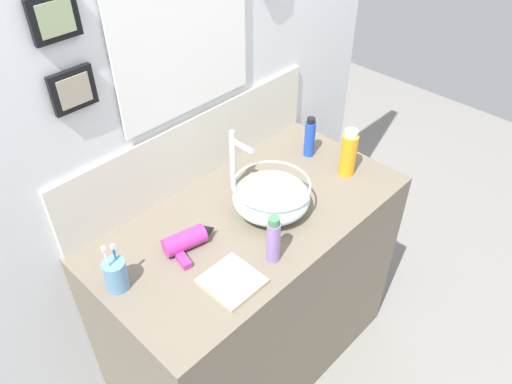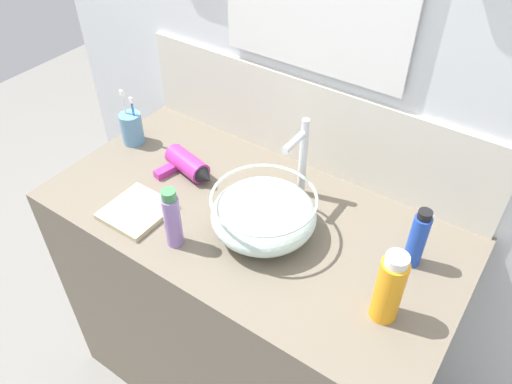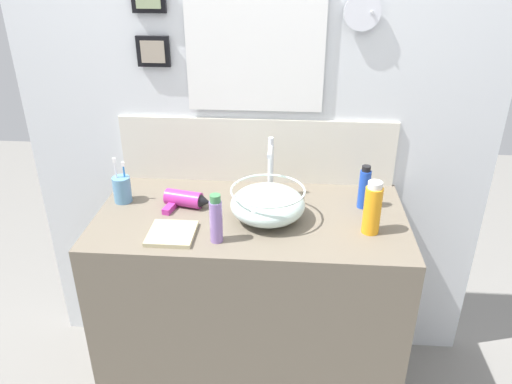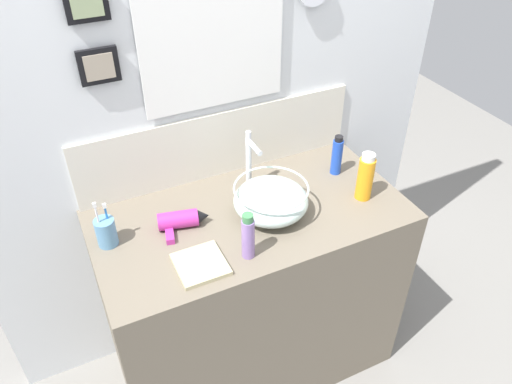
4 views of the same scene
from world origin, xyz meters
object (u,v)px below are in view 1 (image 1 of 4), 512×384
object	(u,v)px
toothbrush_cup	(116,275)
hair_drier	(189,240)
glass_bowl_sink	(271,197)
spray_bottle	(273,240)
shampoo_bottle	(310,138)
lotion_bottle	(349,153)
hand_towel	(232,281)
faucet	(235,158)

from	to	relation	value
toothbrush_cup	hair_drier	bearing A→B (deg)	-5.65
glass_bowl_sink	spray_bottle	bearing A→B (deg)	-135.77
hair_drier	shampoo_bottle	xyz separation A→B (m)	(0.71, 0.05, 0.05)
toothbrush_cup	shampoo_bottle	size ratio (longest dim) A/B	1.07
shampoo_bottle	lotion_bottle	bearing A→B (deg)	-88.30
hair_drier	toothbrush_cup	bearing A→B (deg)	174.35
toothbrush_cup	hand_towel	distance (m)	0.36
faucet	lotion_bottle	bearing A→B (deg)	-33.35
faucet	shampoo_bottle	world-z (taller)	faucet
spray_bottle	shampoo_bottle	bearing A→B (deg)	28.38
shampoo_bottle	faucet	bearing A→B (deg)	171.14
spray_bottle	glass_bowl_sink	bearing A→B (deg)	44.23
shampoo_bottle	spray_bottle	xyz separation A→B (m)	(-0.55, -0.30, 0.00)
glass_bowl_sink	hair_drier	size ratio (longest dim) A/B	1.43
glass_bowl_sink	hand_towel	bearing A→B (deg)	-156.98
shampoo_bottle	spray_bottle	world-z (taller)	spray_bottle
lotion_bottle	hand_towel	world-z (taller)	lotion_bottle
glass_bowl_sink	spray_bottle	world-z (taller)	spray_bottle
faucet	spray_bottle	bearing A→B (deg)	-115.94
faucet	hand_towel	world-z (taller)	faucet
lotion_bottle	hand_towel	xyz separation A→B (m)	(-0.73, -0.08, -0.09)
lotion_bottle	spray_bottle	bearing A→B (deg)	-169.40
faucet	hair_drier	distance (m)	0.37
hand_towel	lotion_bottle	bearing A→B (deg)	6.38
spray_bottle	lotion_bottle	world-z (taller)	lotion_bottle
hair_drier	lotion_bottle	distance (m)	0.73
lotion_bottle	faucet	bearing A→B (deg)	146.65
hand_towel	hair_drier	bearing A→B (deg)	87.52
toothbrush_cup	hand_towel	size ratio (longest dim) A/B	1.11
hair_drier	toothbrush_cup	xyz separation A→B (m)	(-0.27, 0.03, 0.02)
toothbrush_cup	lotion_bottle	bearing A→B (deg)	-9.67
spray_bottle	hand_towel	world-z (taller)	spray_bottle
faucet	hair_drier	xyz separation A→B (m)	(-0.33, -0.11, -0.12)
spray_bottle	lotion_bottle	size ratio (longest dim) A/B	0.90
hand_towel	glass_bowl_sink	bearing A→B (deg)	23.02
shampoo_bottle	spray_bottle	bearing A→B (deg)	-151.62
faucet	spray_bottle	xyz separation A→B (m)	(-0.17, -0.36, -0.06)
hand_towel	toothbrush_cup	bearing A→B (deg)	136.20
shampoo_bottle	spray_bottle	size ratio (longest dim) A/B	0.98
shampoo_bottle	hand_towel	bearing A→B (deg)	-159.14
shampoo_bottle	hand_towel	xyz separation A→B (m)	(-0.72, -0.27, -0.08)
hair_drier	shampoo_bottle	distance (m)	0.71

